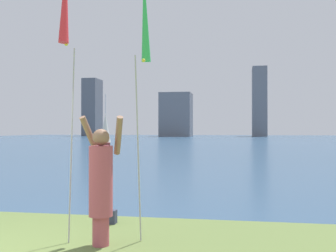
% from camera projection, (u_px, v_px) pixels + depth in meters
% --- Properties ---
extents(ground, '(120.00, 138.00, 0.12)m').
position_uv_depth(ground, '(209.00, 143.00, 55.69)').
color(ground, '#5B7038').
extents(person, '(0.75, 0.55, 2.03)m').
position_uv_depth(person, '(101.00, 181.00, 6.33)').
color(person, '#B24C59').
rests_on(person, ground).
extents(kite_flag_left, '(0.16, 0.52, 4.61)m').
position_uv_depth(kite_flag_left, '(65.00, 5.00, 6.35)').
color(kite_flag_left, '#B2B2B7').
rests_on(kite_flag_left, ground).
extents(kite_flag_right, '(0.16, 0.85, 4.55)m').
position_uv_depth(kite_flag_right, '(145.00, 20.00, 6.85)').
color(kite_flag_right, '#B2B2B7').
rests_on(kite_flag_right, ground).
extents(bag, '(0.25, 0.18, 0.26)m').
position_uv_depth(bag, '(110.00, 217.00, 7.80)').
color(bag, '#33384C').
rests_on(bag, ground).
extents(sailboat_4, '(1.62, 2.38, 5.46)m').
position_uv_depth(sailboat_4, '(105.00, 131.00, 41.69)').
color(sailboat_4, maroon).
rests_on(sailboat_4, ground).
extents(skyline_tower_0, '(3.84, 6.14, 15.29)m').
position_uv_depth(skyline_tower_0, '(92.00, 108.00, 108.79)').
color(skyline_tower_0, '#565B66').
rests_on(skyline_tower_0, ground).
extents(skyline_tower_1, '(7.64, 7.21, 10.80)m').
position_uv_depth(skyline_tower_1, '(176.00, 115.00, 100.75)').
color(skyline_tower_1, slate).
rests_on(skyline_tower_1, ground).
extents(skyline_tower_2, '(3.52, 5.80, 17.28)m').
position_uv_depth(skyline_tower_2, '(259.00, 102.00, 101.00)').
color(skyline_tower_2, slate).
rests_on(skyline_tower_2, ground).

